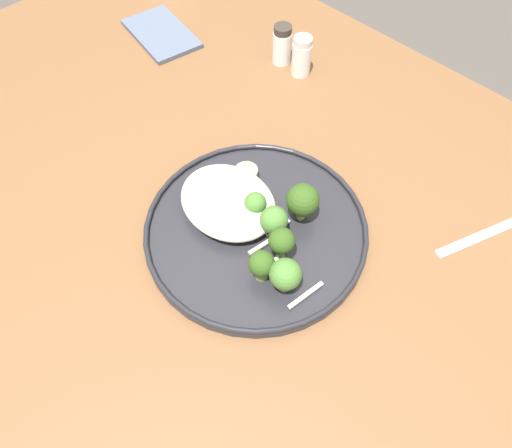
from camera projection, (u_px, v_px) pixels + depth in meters
The scene contains 22 objects.
ground at pixel (246, 390), 1.22m from camera, with size 6.00×6.00×0.00m, color #47423D.
wooden_dining_table at pixel (237, 269), 0.67m from camera, with size 1.40×1.00×0.74m.
dinner_plate at pixel (256, 229), 0.61m from camera, with size 0.29×0.29×0.02m.
noodle_bed at pixel (228, 202), 0.61m from camera, with size 0.14×0.11×0.04m.
seared_scallop_front_small at pixel (246, 173), 0.64m from camera, with size 0.03×0.03×0.02m.
seared_scallop_large_seared at pixel (247, 198), 0.62m from camera, with size 0.03×0.03×0.01m.
seared_scallop_half_hidden at pixel (229, 203), 0.61m from camera, with size 0.02×0.02×0.02m.
seared_scallop_left_edge at pixel (225, 218), 0.60m from camera, with size 0.03×0.03×0.02m.
broccoli_floret_right_tilted at pixel (262, 265), 0.54m from camera, with size 0.03×0.03×0.05m.
broccoli_floret_near_rim at pixel (274, 220), 0.57m from camera, with size 0.04×0.04×0.05m.
broccoli_floret_left_leaning at pixel (256, 205), 0.59m from camera, with size 0.03×0.03×0.05m.
broccoli_floret_tall_stalk at pixel (282, 242), 0.55m from camera, with size 0.03×0.03×0.06m.
broccoli_floret_front_edge at pixel (303, 200), 0.59m from camera, with size 0.04×0.04×0.06m.
broccoli_floret_small_sprig at pixel (285, 275), 0.53m from camera, with size 0.04×0.04×0.05m.
onion_sliver_long_sliver at pixel (278, 227), 0.60m from camera, with size 0.04×0.01×0.00m, color silver.
onion_sliver_short_strip at pixel (280, 255), 0.58m from camera, with size 0.04×0.01×0.00m, color silver.
onion_sliver_curled_piece at pixel (307, 294), 0.55m from camera, with size 0.05×0.01×0.00m, color silver.
onion_sliver_pale_crescent at pixel (264, 244), 0.59m from camera, with size 0.05×0.01×0.00m, color silver.
dinner_fork at pixel (500, 228), 0.62m from camera, with size 0.08×0.18×0.00m.
folded_napkin at pixel (161, 34), 0.85m from camera, with size 0.15×0.09×0.01m, color #4C566B.
salt_shaker at pixel (302, 56), 0.77m from camera, with size 0.03×0.03×0.07m.
pepper_shaker at pixel (282, 45), 0.79m from camera, with size 0.03×0.03×0.07m.
Camera 1 is at (-0.25, 0.21, 1.26)m, focal length 32.82 mm.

